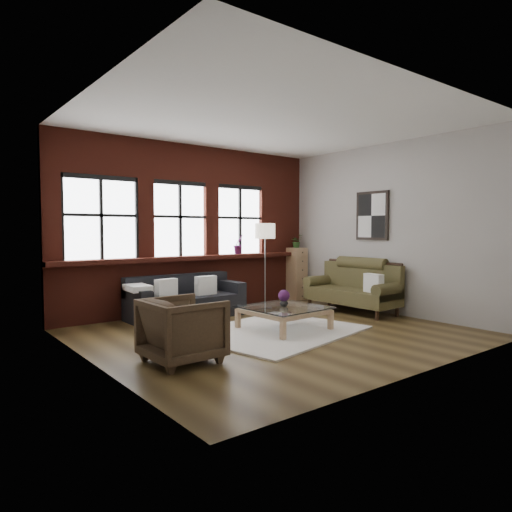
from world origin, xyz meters
TOP-DOWN VIEW (x-y plane):
  - floor at (0.00, 0.00)m, footprint 5.50×5.50m
  - ceiling at (0.00, 0.00)m, footprint 5.50×5.50m
  - wall_back at (0.00, 2.50)m, footprint 5.50×0.00m
  - wall_front at (0.00, -2.50)m, footprint 5.50×0.00m
  - wall_left at (-2.75, 0.00)m, footprint 0.00×5.00m
  - wall_right at (2.75, 0.00)m, footprint 0.00×5.00m
  - brick_backwall at (0.00, 2.44)m, footprint 5.50×0.12m
  - sill_ledge at (0.00, 2.35)m, footprint 5.50×0.30m
  - window_left at (-1.80, 2.45)m, footprint 1.38×0.10m
  - window_mid at (-0.30, 2.45)m, footprint 1.38×0.10m
  - window_right at (1.10, 2.45)m, footprint 1.38×0.10m
  - wall_poster at (2.72, 0.30)m, footprint 0.05×0.74m
  - shag_rug at (0.02, 0.01)m, footprint 2.89×2.47m
  - dark_sofa at (-0.47, 1.90)m, footprint 2.08×0.84m
  - pillow_a at (-0.92, 1.80)m, footprint 0.42×0.22m
  - pillow_b at (-0.13, 1.80)m, footprint 0.40×0.15m
  - vintage_settee at (2.30, 0.44)m, footprint 0.85×1.91m
  - pillow_settee at (2.22, -0.14)m, footprint 0.19×0.40m
  - armchair at (-1.88, -0.51)m, footprint 0.87×0.85m
  - coffee_table at (0.23, 0.05)m, footprint 1.20×1.20m
  - vase at (0.23, 0.05)m, footprint 0.16×0.16m
  - flowers at (0.23, 0.05)m, footprint 0.18×0.18m
  - drawer_chest at (2.53, 2.23)m, footprint 0.36×0.36m
  - potted_plant_top at (2.53, 2.23)m, footprint 0.27×0.23m
  - floor_lamp at (1.21, 1.73)m, footprint 0.40×0.40m
  - sill_plant at (0.99, 2.32)m, footprint 0.25×0.22m

SIDE VIEW (x-z plane):
  - floor at x=0.00m, z-range 0.00..0.00m
  - shag_rug at x=0.02m, z-range 0.00..0.03m
  - coffee_table at x=0.23m, z-range -0.01..0.38m
  - dark_sofa at x=-0.47m, z-range 0.00..0.75m
  - armchair at x=-1.88m, z-range 0.00..0.78m
  - vase at x=0.23m, z-range 0.37..0.51m
  - vintage_settee at x=2.30m, z-range 0.00..1.02m
  - flowers at x=0.23m, z-range 0.46..0.64m
  - pillow_a at x=-0.92m, z-range 0.40..0.74m
  - pillow_b at x=-0.13m, z-range 0.40..0.74m
  - drawer_chest at x=2.53m, z-range 0.00..1.17m
  - pillow_settee at x=2.22m, z-range 0.45..0.79m
  - floor_lamp at x=1.21m, z-range 0.00..1.86m
  - sill_ledge at x=0.00m, z-range 1.00..1.08m
  - sill_plant at x=0.99m, z-range 1.08..1.48m
  - potted_plant_top at x=2.53m, z-range 1.17..1.47m
  - wall_back at x=0.00m, z-range -1.15..4.35m
  - wall_front at x=0.00m, z-range -1.15..4.35m
  - wall_left at x=-2.75m, z-range -0.90..4.10m
  - wall_right at x=2.75m, z-range -0.90..4.10m
  - brick_backwall at x=0.00m, z-range 0.00..3.20m
  - window_left at x=-1.80m, z-range 1.00..2.50m
  - window_mid at x=-0.30m, z-range 1.00..2.50m
  - window_right at x=1.10m, z-range 1.00..2.50m
  - wall_poster at x=2.72m, z-range 1.38..2.32m
  - ceiling at x=0.00m, z-range 3.20..3.20m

